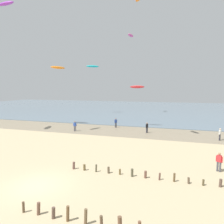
% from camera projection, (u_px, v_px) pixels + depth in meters
% --- Properties ---
extents(ground_plane, '(160.00, 160.00, 0.00)m').
position_uv_depth(ground_plane, '(36.00, 186.00, 15.38)').
color(ground_plane, tan).
extents(wet_sand_strip, '(120.00, 8.70, 0.01)m').
position_uv_depth(wet_sand_strip, '(115.00, 131.00, 35.34)').
color(wet_sand_strip, gray).
rests_on(wet_sand_strip, ground).
extents(sea, '(160.00, 70.00, 0.10)m').
position_uv_depth(sea, '(146.00, 109.00, 72.68)').
color(sea, slate).
rests_on(sea, ground).
extents(groyne_near, '(18.63, 0.36, 0.70)m').
position_uv_depth(groyne_near, '(178.00, 179.00, 15.96)').
color(groyne_near, brown).
rests_on(groyne_near, ground).
extents(person_nearest_camera, '(0.37, 0.50, 1.71)m').
position_uv_depth(person_nearest_camera, '(147.00, 127.00, 33.48)').
color(person_nearest_camera, '#383842').
rests_on(person_nearest_camera, ground).
extents(person_mid_beach, '(0.57, 0.26, 1.71)m').
position_uv_depth(person_mid_beach, '(75.00, 126.00, 34.82)').
color(person_mid_beach, '#4C4C56').
rests_on(person_mid_beach, ground).
extents(person_by_waterline, '(0.50, 0.38, 1.71)m').
position_uv_depth(person_by_waterline, '(219.00, 161.00, 17.90)').
color(person_by_waterline, '#4C4C56').
rests_on(person_by_waterline, ground).
extents(person_left_flank, '(0.35, 0.53, 1.71)m').
position_uv_depth(person_left_flank, '(220.00, 134.00, 28.63)').
color(person_left_flank, '#383842').
rests_on(person_left_flank, ground).
extents(person_right_flank, '(0.39, 0.47, 1.71)m').
position_uv_depth(person_right_flank, '(116.00, 123.00, 38.08)').
color(person_right_flank, '#4C4C56').
rests_on(person_right_flank, ground).
extents(kite_aloft_0, '(1.37, 3.43, 0.58)m').
position_uv_depth(kite_aloft_0, '(131.00, 35.00, 55.42)').
color(kite_aloft_0, '#E54C99').
extents(kite_aloft_3, '(3.66, 1.63, 0.89)m').
position_uv_depth(kite_aloft_3, '(6.00, 4.00, 34.61)').
color(kite_aloft_3, purple).
extents(kite_aloft_5, '(3.56, 3.09, 0.58)m').
position_uv_depth(kite_aloft_5, '(93.00, 66.00, 56.58)').
color(kite_aloft_5, '#19B2B7').
extents(kite_aloft_6, '(1.92, 2.76, 0.58)m').
position_uv_depth(kite_aloft_6, '(58.00, 68.00, 32.96)').
color(kite_aloft_6, orange).
extents(kite_aloft_7, '(2.71, 1.13, 0.72)m').
position_uv_depth(kite_aloft_7, '(137.00, 87.00, 37.51)').
color(kite_aloft_7, red).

